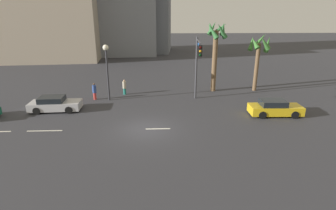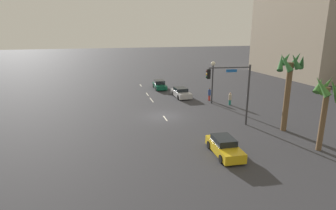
{
  "view_description": "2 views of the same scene",
  "coord_description": "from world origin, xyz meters",
  "px_view_note": "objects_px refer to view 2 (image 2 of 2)",
  "views": [
    {
      "loc": [
        0.88,
        -18.48,
        8.21
      ],
      "look_at": [
        1.7,
        0.62,
        1.7
      ],
      "focal_mm": 28.37,
      "sensor_mm": 36.0,
      "label": 1
    },
    {
      "loc": [
        30.17,
        -6.73,
        9.81
      ],
      "look_at": [
        1.96,
        0.06,
        1.82
      ],
      "focal_mm": 30.47,
      "sensor_mm": 36.0,
      "label": 2
    }
  ],
  "objects_px": {
    "streetlamp": "(213,74)",
    "palm_tree_0": "(289,75)",
    "pedestrian_0": "(230,99)",
    "palm_tree_1": "(327,96)",
    "building_3": "(305,37)",
    "traffic_signal": "(234,85)",
    "car_0": "(224,147)",
    "car_1": "(160,85)",
    "pedestrian_1": "(209,94)",
    "car_2": "(181,93)"
  },
  "relations": [
    {
      "from": "car_1",
      "to": "streetlamp",
      "type": "bearing_deg",
      "value": 24.24
    },
    {
      "from": "streetlamp",
      "to": "building_3",
      "type": "height_order",
      "value": "building_3"
    },
    {
      "from": "traffic_signal",
      "to": "palm_tree_1",
      "type": "xyz_separation_m",
      "value": [
        7.39,
        4.21,
        0.39
      ]
    },
    {
      "from": "traffic_signal",
      "to": "streetlamp",
      "type": "height_order",
      "value": "traffic_signal"
    },
    {
      "from": "car_0",
      "to": "pedestrian_1",
      "type": "height_order",
      "value": "pedestrian_1"
    },
    {
      "from": "palm_tree_1",
      "to": "palm_tree_0",
      "type": "bearing_deg",
      "value": 179.87
    },
    {
      "from": "traffic_signal",
      "to": "streetlamp",
      "type": "relative_size",
      "value": 1.12
    },
    {
      "from": "car_0",
      "to": "building_3",
      "type": "bearing_deg",
      "value": 135.02
    },
    {
      "from": "pedestrian_1",
      "to": "car_0",
      "type": "bearing_deg",
      "value": -17.57
    },
    {
      "from": "streetlamp",
      "to": "pedestrian_1",
      "type": "xyz_separation_m",
      "value": [
        -1.5,
        0.25,
        -3.04
      ]
    },
    {
      "from": "streetlamp",
      "to": "pedestrian_1",
      "type": "height_order",
      "value": "streetlamp"
    },
    {
      "from": "building_3",
      "to": "traffic_signal",
      "type": "bearing_deg",
      "value": -52.29
    },
    {
      "from": "car_1",
      "to": "pedestrian_1",
      "type": "bearing_deg",
      "value": 28.88
    },
    {
      "from": "car_1",
      "to": "streetlamp",
      "type": "distance_m",
      "value": 12.14
    },
    {
      "from": "car_0",
      "to": "building_3",
      "type": "relative_size",
      "value": 0.22
    },
    {
      "from": "car_0",
      "to": "streetlamp",
      "type": "relative_size",
      "value": 0.8
    },
    {
      "from": "palm_tree_1",
      "to": "streetlamp",
      "type": "bearing_deg",
      "value": -169.54
    },
    {
      "from": "car_2",
      "to": "palm_tree_0",
      "type": "bearing_deg",
      "value": 20.85
    },
    {
      "from": "pedestrian_0",
      "to": "palm_tree_0",
      "type": "distance_m",
      "value": 10.96
    },
    {
      "from": "car_1",
      "to": "traffic_signal",
      "type": "distance_m",
      "value": 19.97
    },
    {
      "from": "car_1",
      "to": "traffic_signal",
      "type": "relative_size",
      "value": 0.68
    },
    {
      "from": "building_3",
      "to": "car_0",
      "type": "bearing_deg",
      "value": -49.53
    },
    {
      "from": "traffic_signal",
      "to": "pedestrian_0",
      "type": "distance_m",
      "value": 8.69
    },
    {
      "from": "car_1",
      "to": "traffic_signal",
      "type": "xyz_separation_m",
      "value": [
        19.32,
        3.55,
        3.57
      ]
    },
    {
      "from": "car_1",
      "to": "palm_tree_1",
      "type": "distance_m",
      "value": 28.1
    },
    {
      "from": "car_2",
      "to": "pedestrian_1",
      "type": "relative_size",
      "value": 2.61
    },
    {
      "from": "streetlamp",
      "to": "palm_tree_0",
      "type": "height_order",
      "value": "palm_tree_0"
    },
    {
      "from": "traffic_signal",
      "to": "car_1",
      "type": "bearing_deg",
      "value": -169.6
    },
    {
      "from": "car_0",
      "to": "traffic_signal",
      "type": "distance_m",
      "value": 8.07
    },
    {
      "from": "car_1",
      "to": "pedestrian_1",
      "type": "distance_m",
      "value": 10.46
    },
    {
      "from": "palm_tree_0",
      "to": "palm_tree_1",
      "type": "distance_m",
      "value": 4.89
    },
    {
      "from": "car_2",
      "to": "pedestrian_1",
      "type": "xyz_separation_m",
      "value": [
        2.85,
        3.21,
        0.27
      ]
    },
    {
      "from": "pedestrian_0",
      "to": "palm_tree_1",
      "type": "bearing_deg",
      "value": 3.85
    },
    {
      "from": "streetlamp",
      "to": "palm_tree_0",
      "type": "distance_m",
      "value": 11.73
    },
    {
      "from": "pedestrian_0",
      "to": "palm_tree_1",
      "type": "xyz_separation_m",
      "value": [
        14.73,
        0.99,
        3.73
      ]
    },
    {
      "from": "traffic_signal",
      "to": "pedestrian_0",
      "type": "height_order",
      "value": "traffic_signal"
    },
    {
      "from": "car_0",
      "to": "car_2",
      "type": "height_order",
      "value": "car_0"
    },
    {
      "from": "streetlamp",
      "to": "palm_tree_1",
      "type": "height_order",
      "value": "palm_tree_1"
    },
    {
      "from": "pedestrian_0",
      "to": "building_3",
      "type": "xyz_separation_m",
      "value": [
        -17.65,
        24.28,
        6.9
      ]
    },
    {
      "from": "car_2",
      "to": "building_3",
      "type": "bearing_deg",
      "value": 112.28
    },
    {
      "from": "car_0",
      "to": "palm_tree_1",
      "type": "bearing_deg",
      "value": 81.63
    },
    {
      "from": "traffic_signal",
      "to": "pedestrian_1",
      "type": "bearing_deg",
      "value": 171.6
    },
    {
      "from": "car_1",
      "to": "car_2",
      "type": "height_order",
      "value": "car_1"
    },
    {
      "from": "car_2",
      "to": "streetlamp",
      "type": "xyz_separation_m",
      "value": [
        4.34,
        2.96,
        3.31
      ]
    },
    {
      "from": "traffic_signal",
      "to": "palm_tree_0",
      "type": "distance_m",
      "value": 5.1
    },
    {
      "from": "streetlamp",
      "to": "palm_tree_0",
      "type": "relative_size",
      "value": 0.73
    },
    {
      "from": "palm_tree_1",
      "to": "pedestrian_0",
      "type": "bearing_deg",
      "value": -176.15
    },
    {
      "from": "pedestrian_1",
      "to": "car_2",
      "type": "bearing_deg",
      "value": -131.53
    },
    {
      "from": "car_2",
      "to": "building_3",
      "type": "distance_m",
      "value": 32.37
    },
    {
      "from": "car_2",
      "to": "pedestrian_0",
      "type": "bearing_deg",
      "value": 40.99
    }
  ]
}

